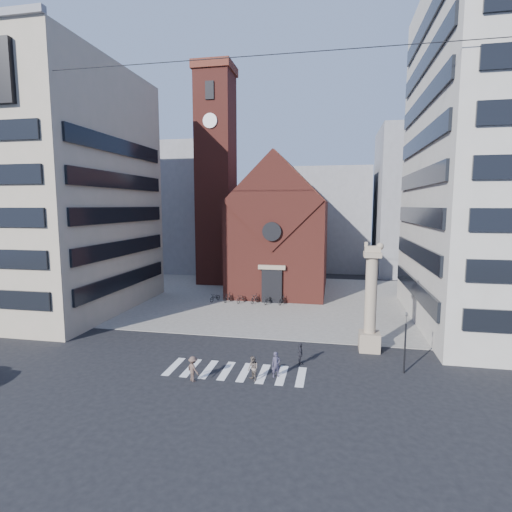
% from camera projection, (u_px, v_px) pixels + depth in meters
% --- Properties ---
extents(ground, '(120.00, 120.00, 0.00)m').
position_uv_depth(ground, '(238.00, 355.00, 30.75)').
color(ground, black).
rests_on(ground, ground).
extents(piazza, '(46.00, 30.00, 0.05)m').
position_uv_depth(piazza, '(274.00, 299.00, 49.24)').
color(piazza, gray).
rests_on(piazza, ground).
extents(zebra_crossing, '(10.20, 3.20, 0.01)m').
position_uv_depth(zebra_crossing, '(235.00, 371.00, 27.72)').
color(zebra_crossing, white).
rests_on(zebra_crossing, ground).
extents(church, '(12.00, 16.65, 18.00)m').
position_uv_depth(church, '(281.00, 231.00, 54.12)').
color(church, maroon).
rests_on(church, ground).
extents(campanile, '(5.50, 5.50, 31.20)m').
position_uv_depth(campanile, '(216.00, 176.00, 57.94)').
color(campanile, maroon).
rests_on(campanile, ground).
extents(building_left, '(18.00, 20.00, 26.00)m').
position_uv_depth(building_left, '(45.00, 191.00, 43.45)').
color(building_left, tan).
rests_on(building_left, ground).
extents(bg_block_left, '(16.00, 14.00, 22.00)m').
position_uv_depth(bg_block_left, '(183.00, 208.00, 72.14)').
color(bg_block_left, gray).
rests_on(bg_block_left, ground).
extents(bg_block_mid, '(14.00, 12.00, 18.00)m').
position_uv_depth(bg_block_mid, '(329.00, 219.00, 72.28)').
color(bg_block_mid, gray).
rests_on(bg_block_mid, ground).
extents(bg_block_right, '(16.00, 14.00, 24.00)m').
position_uv_depth(bg_block_right, '(427.00, 202.00, 65.91)').
color(bg_block_right, gray).
rests_on(bg_block_right, ground).
extents(lion_column, '(1.63, 1.60, 8.68)m').
position_uv_depth(lion_column, '(371.00, 308.00, 31.32)').
color(lion_column, gray).
rests_on(lion_column, ground).
extents(traffic_light, '(0.13, 0.16, 4.30)m').
position_uv_depth(traffic_light, '(405.00, 341.00, 27.19)').
color(traffic_light, black).
rests_on(traffic_light, ground).
extents(pedestrian_0, '(0.75, 0.67, 1.72)m').
position_uv_depth(pedestrian_0, '(276.00, 364.00, 26.77)').
color(pedestrian_0, '#373448').
rests_on(pedestrian_0, ground).
extents(pedestrian_1, '(1.00, 1.01, 1.65)m').
position_uv_depth(pedestrian_1, '(253.00, 369.00, 26.18)').
color(pedestrian_1, '#63584F').
rests_on(pedestrian_1, ground).
extents(pedestrian_2, '(0.54, 0.97, 1.57)m').
position_uv_depth(pedestrian_2, '(300.00, 354.00, 28.89)').
color(pedestrian_2, '#24242B').
rests_on(pedestrian_2, ground).
extents(pedestrian_3, '(1.24, 1.12, 1.67)m').
position_uv_depth(pedestrian_3, '(193.00, 369.00, 26.13)').
color(pedestrian_3, '#4F3C34').
rests_on(pedestrian_3, ground).
extents(scooter_0, '(1.29, 1.99, 0.99)m').
position_uv_depth(scooter_0, '(215.00, 297.00, 47.80)').
color(scooter_0, black).
rests_on(scooter_0, piazza).
extents(scooter_1, '(1.14, 1.89, 1.10)m').
position_uv_depth(scooter_1, '(228.00, 297.00, 47.48)').
color(scooter_1, black).
rests_on(scooter_1, piazza).
extents(scooter_2, '(1.29, 1.99, 0.99)m').
position_uv_depth(scooter_2, '(242.00, 298.00, 47.17)').
color(scooter_2, black).
rests_on(scooter_2, piazza).
extents(scooter_3, '(1.14, 1.89, 1.10)m').
position_uv_depth(scooter_3, '(255.00, 299.00, 46.86)').
color(scooter_3, black).
rests_on(scooter_3, piazza).
extents(scooter_4, '(1.29, 1.99, 0.99)m').
position_uv_depth(scooter_4, '(269.00, 300.00, 46.55)').
color(scooter_4, black).
rests_on(scooter_4, piazza).
extents(scooter_5, '(1.14, 1.89, 1.10)m').
position_uv_depth(scooter_5, '(282.00, 300.00, 46.23)').
color(scooter_5, black).
rests_on(scooter_5, piazza).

